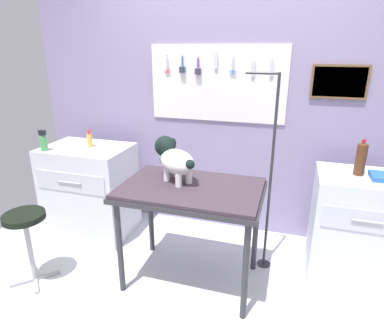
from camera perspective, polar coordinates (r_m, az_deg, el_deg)
name	(u,v)px	position (r m, az deg, el deg)	size (l,w,h in m)	color
ground	(189,311)	(2.58, -0.61, -24.50)	(4.40, 4.00, 0.04)	silver
rear_wall_panel	(229,116)	(3.16, 6.53, 8.10)	(4.00, 0.11, 2.30)	#8B80A6
grooming_table	(191,196)	(2.43, -0.19, -5.85)	(1.05, 0.68, 0.81)	#2D2D33
grooming_arm	(269,184)	(2.66, 13.25, -3.70)	(0.30, 0.11, 1.61)	#2D2D33
dog	(174,158)	(2.45, -3.23, 0.72)	(0.42, 0.35, 0.32)	white
counter_left	(90,190)	(3.39, -17.27, -4.62)	(0.80, 0.58, 0.89)	silver
cabinet_right	(357,227)	(2.95, 26.75, -9.93)	(0.68, 0.54, 0.86)	silver
stool	(26,228)	(2.82, -26.94, -10.14)	(0.30, 0.30, 0.60)	#9E9EA3
spray_bottle_short	(44,142)	(3.24, -24.44, 3.25)	(0.06, 0.06, 0.19)	#4BA15A
pump_bottle_white	(90,140)	(3.22, -17.40, 3.76)	(0.05, 0.05, 0.17)	gold
soda_bottle	(361,159)	(2.75, 27.33, 0.62)	(0.08, 0.08, 0.28)	#4D2A16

